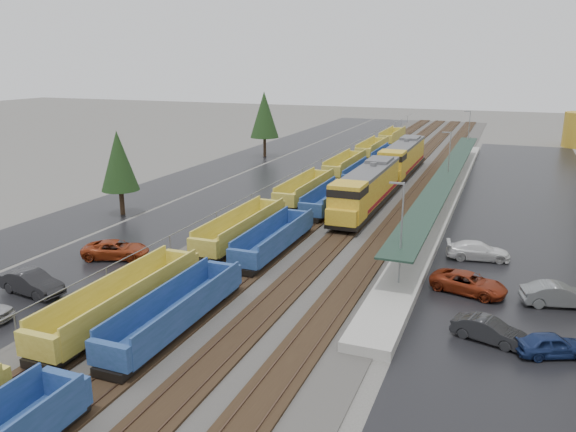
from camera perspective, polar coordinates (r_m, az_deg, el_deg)
name	(u,v)px	position (r m, az deg, el deg)	size (l,w,h in m)	color
ground	(106,424)	(28.49, -17.98, -19.42)	(360.00, 360.00, 0.00)	#56544F
ballast_strip	(385,177)	(80.69, 9.82, 3.92)	(20.00, 160.00, 0.08)	#302D2B
trackbed	(385,176)	(80.66, 9.82, 4.00)	(14.60, 160.00, 0.22)	black
west_parking_lot	(287,170)	(84.92, -0.15, 4.70)	(10.00, 160.00, 0.02)	black
west_road	(227,166)	(89.03, -6.17, 5.12)	(9.00, 160.00, 0.02)	black
east_commuter_lot	(532,206)	(69.43, 23.54, 0.93)	(16.00, 100.00, 0.02)	black
station_platform	(446,193)	(69.49, 15.79, 2.28)	(3.00, 80.00, 8.00)	#9E9B93
chainlink_fence	(318,164)	(81.33, 3.06, 5.34)	(0.08, 160.04, 2.02)	gray
tree_west_near	(119,161)	(61.56, -16.83, 5.38)	(3.96, 3.96, 9.00)	#332316
tree_west_far	(264,115)	(96.13, -2.42, 10.24)	(4.84, 4.84, 11.00)	#332316
locomotive_lead	(366,189)	(61.25, 7.97, 2.73)	(3.24, 21.37, 4.84)	black
locomotive_trail	(402,158)	(81.45, 11.53, 5.75)	(3.24, 21.37, 4.84)	black
well_string_yellow	(306,190)	(66.42, 1.80, 2.67)	(2.70, 117.48, 2.39)	#B09C30
well_string_blue	(305,217)	(54.89, 1.76, -0.14)	(2.58, 90.34, 2.29)	navy
parked_car_west_b	(32,283)	(43.73, -24.57, -6.21)	(5.01, 1.75, 1.65)	black
parked_car_west_c	(116,250)	(48.94, -17.08, -3.29)	(5.41, 2.49, 1.50)	maroon
parked_car_east_a	(488,330)	(35.57, 19.70, -10.88)	(4.21, 1.47, 1.39)	black
parked_car_east_b	(469,283)	(42.01, 17.88, -6.52)	(5.27, 2.43, 1.47)	maroon
parked_car_east_c	(478,251)	(49.13, 18.74, -3.38)	(5.11, 2.08, 1.48)	silver
parked_car_east_d	(552,345)	(35.26, 25.23, -11.77)	(3.97, 1.60, 1.35)	navy
parked_car_east_e	(558,295)	(42.11, 25.75, -7.25)	(4.72, 1.65, 1.55)	slate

